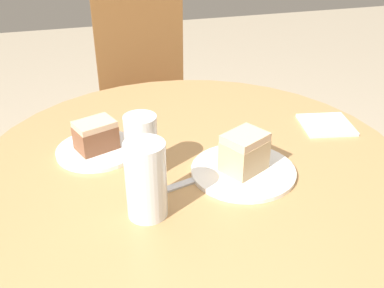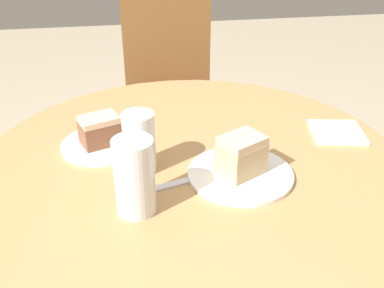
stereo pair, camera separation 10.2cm
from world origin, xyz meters
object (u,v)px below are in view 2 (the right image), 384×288
Objects in this scene: plate_near at (240,174)px; plate_far at (102,145)px; cake_slice_far at (100,130)px; chair at (173,98)px; cake_slice_near at (241,155)px; glass_lemonade at (139,145)px; glass_water at (135,179)px.

plate_near is 1.19× the size of plate_far.
plate_far is 0.04m from cake_slice_far.
chair is 1.01m from cake_slice_near.
cake_slice_far is (0.00, 0.00, 0.04)m from plate_far.
glass_water is at bearing -96.65° from glass_lemonade.
cake_slice_far is at bearing 0.00° from plate_far.
chair is 4.06× the size of plate_near.
plate_near is at bearing -31.01° from cake_slice_far.
cake_slice_far is at bearing 105.17° from glass_water.
plate_near is at bearing 0.00° from cake_slice_near.
plate_near is at bearing 19.95° from glass_water.
glass_lemonade is at bearing 163.86° from cake_slice_near.
glass_water is (0.07, -0.26, 0.03)m from cake_slice_far.
glass_water is at bearing -160.05° from plate_near.
cake_slice_near reaches higher than cake_slice_far.
cake_slice_near is at bearing -31.01° from cake_slice_far.
chair reaches higher than cake_slice_far.
glass_lemonade is at bearing -102.31° from chair.
cake_slice_far is at bearing -109.89° from chair.
plate_far is at bearing 148.99° from plate_near.
chair reaches higher than cake_slice_near.
plate_far is 0.35m from cake_slice_near.
cake_slice_near is 0.73× the size of glass_water.
chair reaches higher than glass_lemonade.
plate_far is (-0.27, -0.79, 0.23)m from chair.
glass_water is at bearing -74.83° from plate_far.
cake_slice_near is 0.22m from glass_lemonade.
plate_near is 0.25m from glass_water.
plate_far is 1.79× the size of cake_slice_far.
plate_near is at bearing -89.20° from chair.
glass_lemonade is 0.15m from glass_water.
plate_near is 0.35m from cake_slice_far.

